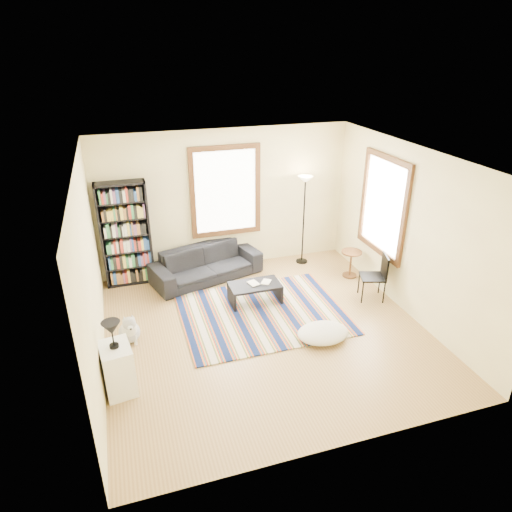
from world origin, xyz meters
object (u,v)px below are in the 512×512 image
object	(u,v)px
floor_cushion	(323,333)
floor_lamp	(304,221)
sofa	(206,264)
side_table	(351,264)
white_cabinet	(118,369)
coffee_table	(255,293)
dog	(129,326)
bookshelf	(126,234)
folding_chair	(372,277)

from	to	relation	value
floor_cushion	floor_lamp	size ratio (longest dim) A/B	0.45
sofa	side_table	distance (m)	2.84
sofa	floor_lamp	bearing A→B (deg)	-13.39
white_cabinet	side_table	bearing A→B (deg)	16.35
sofa	white_cabinet	xyz separation A→B (m)	(-1.77, -2.80, 0.04)
floor_cushion	white_cabinet	bearing A→B (deg)	-175.37
coffee_table	dog	size ratio (longest dim) A/B	1.74
bookshelf	coffee_table	world-z (taller)	bookshelf
coffee_table	side_table	distance (m)	2.13
bookshelf	side_table	distance (m)	4.35
coffee_table	side_table	bearing A→B (deg)	10.32
floor_lamp	dog	bearing A→B (deg)	-153.87
sofa	bookshelf	world-z (taller)	bookshelf
coffee_table	floor_cushion	bearing A→B (deg)	-63.72
coffee_table	folding_chair	world-z (taller)	folding_chair
folding_chair	dog	distance (m)	4.26
sofa	floor_lamp	size ratio (longest dim) A/B	1.15
folding_chair	coffee_table	bearing A→B (deg)	-174.96
folding_chair	floor_lamp	bearing A→B (deg)	127.83
coffee_table	floor_cushion	world-z (taller)	coffee_table
coffee_table	floor_lamp	world-z (taller)	floor_lamp
sofa	coffee_table	size ratio (longest dim) A/B	2.37
floor_cushion	dog	size ratio (longest dim) A/B	1.60
sofa	dog	bearing A→B (deg)	-149.24
floor_lamp	side_table	xyz separation A→B (m)	(0.66, -0.88, -0.66)
coffee_table	side_table	size ratio (longest dim) A/B	1.67
floor_cushion	side_table	bearing A→B (deg)	51.34
floor_cushion	white_cabinet	distance (m)	3.11
floor_cushion	folding_chair	xyz separation A→B (m)	(1.36, 0.89, 0.33)
bookshelf	coffee_table	size ratio (longest dim) A/B	2.22
floor_lamp	dog	world-z (taller)	floor_lamp
bookshelf	dog	bearing A→B (deg)	-94.28
sofa	bookshelf	bearing A→B (deg)	153.17
bookshelf	coffee_table	distance (m)	2.64
coffee_table	floor_lamp	distance (m)	2.06
floor_lamp	side_table	size ratio (longest dim) A/B	3.44
sofa	side_table	size ratio (longest dim) A/B	3.95
bookshelf	floor_cushion	world-z (taller)	bookshelf
floor_cushion	dog	world-z (taller)	dog
side_table	sofa	bearing A→B (deg)	164.00
sofa	floor_lamp	distance (m)	2.16
sofa	folding_chair	bearing A→B (deg)	-47.97
coffee_table	dog	world-z (taller)	dog
coffee_table	folding_chair	bearing A→B (deg)	-13.65
floor_lamp	folding_chair	world-z (taller)	floor_lamp
sofa	floor_cushion	xyz separation A→B (m)	(1.32, -2.55, -0.21)
floor_cushion	coffee_table	bearing A→B (deg)	116.28
sofa	coffee_table	world-z (taller)	sofa
floor_lamp	side_table	bearing A→B (deg)	-53.15
coffee_table	floor_cushion	distance (m)	1.55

